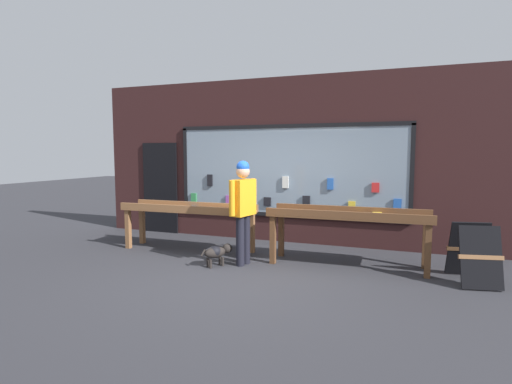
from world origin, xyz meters
name	(u,v)px	position (x,y,z in m)	size (l,w,h in m)	color
ground_plane	(242,272)	(0.00, 0.00, 0.00)	(40.00, 40.00, 0.00)	#2D2D33
shopfront_facade	(284,161)	(-0.03, 2.39, 1.69)	(8.71, 0.29, 3.42)	#331919
display_table_left	(188,213)	(-1.50, 0.94, 0.73)	(2.64, 0.70, 0.91)	brown
display_table_right	(348,220)	(1.50, 0.94, 0.77)	(2.64, 0.77, 0.96)	brown
person_browsing	(243,204)	(-0.14, 0.40, 1.03)	(0.32, 0.67, 1.75)	black
small_dog	(217,252)	(-0.51, 0.16, 0.24)	(0.39, 0.50, 0.36)	black
sandwich_board_sign	(474,253)	(3.33, 0.71, 0.44)	(0.69, 0.86, 0.85)	black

